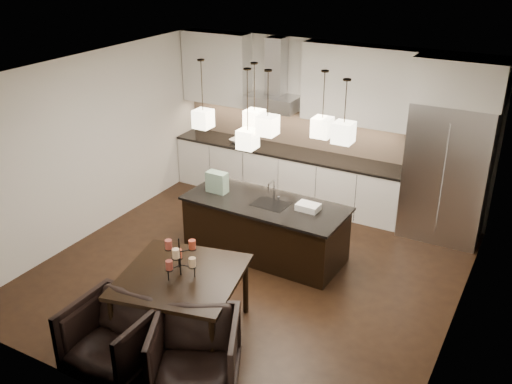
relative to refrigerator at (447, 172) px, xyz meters
The scene contains 37 objects.
floor 3.35m from the refrigerator, 131.42° to the right, with size 5.50×5.50×0.02m, color black.
ceiling 3.62m from the refrigerator, 131.42° to the right, with size 5.50×5.50×0.02m, color white.
wall_back 2.16m from the refrigerator, 169.74° to the left, with size 5.50×0.02×2.80m, color silver.
wall_front 5.56m from the refrigerator, 112.22° to the right, with size 5.50×0.02×2.80m, color silver.
wall_left 5.42m from the refrigerator, 153.91° to the right, with size 0.02×5.50×2.80m, color silver.
wall_right 2.49m from the refrigerator, 74.50° to the right, with size 0.02×5.50×2.80m, color silver.
refrigerator is the anchor object (origin of this frame).
fridge_panel 1.40m from the refrigerator, ahead, with size 1.26×0.72×0.65m, color silver.
lower_cabinets 2.80m from the refrigerator, behind, with size 4.21×0.62×0.88m, color silver.
countertop 2.73m from the refrigerator, behind, with size 4.21×0.66×0.04m, color black.
backsplash 2.75m from the refrigerator, behind, with size 4.21×0.02×0.63m, color tan.
upper_cab_left 4.35m from the refrigerator, behind, with size 1.25×0.35×1.25m, color silver.
upper_cab_right 1.91m from the refrigerator, behind, with size 1.86×0.35×1.25m, color silver.
hood_canopy 3.09m from the refrigerator, behind, with size 0.90×0.52×0.24m, color #B7B7BA.
hood_chimney 3.28m from the refrigerator, behind, with size 0.30×0.28×0.96m, color #B7B7BA.
fruit_bowl 3.69m from the refrigerator, behind, with size 0.26×0.26×0.06m, color silver.
island_body 2.90m from the refrigerator, 139.21° to the right, with size 2.30×0.92×0.81m, color black.
island_top 2.83m from the refrigerator, 139.21° to the right, with size 2.37×0.99×0.04m, color black.
faucet 2.69m from the refrigerator, 139.34° to the right, with size 0.09×0.22×0.35m, color silver, non-canonical shape.
tote_bag 3.47m from the refrigerator, 147.55° to the right, with size 0.31×0.17×0.31m, color #185539.
food_container 2.33m from the refrigerator, 130.11° to the right, with size 0.31×0.22×0.09m, color silver.
dining_table 4.51m from the refrigerator, 118.41° to the right, with size 1.34×1.34×0.80m, color black, non-canonical shape.
candelabra 4.46m from the refrigerator, 118.41° to the right, with size 0.38×0.38×0.47m, color black, non-canonical shape.
candle_a 4.36m from the refrigerator, 116.92° to the right, with size 0.08×0.08×0.11m, color beige.
candle_b 4.41m from the refrigerator, 120.23° to the right, with size 0.08×0.08×0.11m, color #BE4429.
candle_c 4.61m from the refrigerator, 118.07° to the right, with size 0.08×0.08×0.11m, color #9B3F33.
candle_d 4.31m from the refrigerator, 118.06° to the right, with size 0.08×0.08×0.11m, color #BE4429.
candle_e 4.54m from the refrigerator, 119.91° to the right, with size 0.08×0.08×0.11m, color #9B3F33.
candle_f 4.55m from the refrigerator, 117.06° to the right, with size 0.08×0.08×0.11m, color beige.
armchair_left 5.42m from the refrigerator, 116.59° to the right, with size 0.87×0.90×0.82m, color black.
armchair_right 4.88m from the refrigerator, 107.82° to the right, with size 0.87×0.90×0.82m, color black.
pendant_a 3.75m from the refrigerator, 148.49° to the right, with size 0.24×0.24×0.26m, color #FDEFC7.
pendant_b 3.09m from the refrigerator, 143.70° to the right, with size 0.24×0.24×0.26m, color #FDEFC7.
pendant_c 3.03m from the refrigerator, 134.57° to the right, with size 0.24×0.24×0.26m, color #FDEFC7.
pendant_d 2.41m from the refrigerator, 128.38° to the right, with size 0.24×0.24×0.26m, color #FDEFC7.
pendant_e 2.48m from the refrigerator, 115.41° to the right, with size 0.24×0.24×0.26m, color #FDEFC7.
pendant_f 3.19m from the refrigerator, 137.47° to the right, with size 0.24×0.24×0.26m, color #FDEFC7.
Camera 1 is at (3.40, -5.98, 4.36)m, focal length 40.00 mm.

